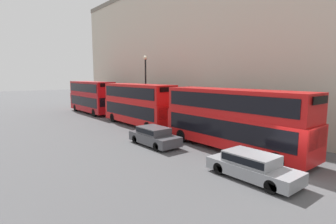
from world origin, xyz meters
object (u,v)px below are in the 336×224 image
(car_dark_sedan, at_px, (252,165))
(pedestrian, at_px, (100,105))
(bus_leading, at_px, (233,117))
(car_hatchback, at_px, (154,136))
(bus_third_in_queue, at_px, (92,96))
(bus_second_in_queue, at_px, (138,103))

(car_dark_sedan, xyz_separation_m, pedestrian, (5.80, 30.95, 0.07))
(bus_leading, distance_m, car_hatchback, 5.94)
(bus_third_in_queue, bearing_deg, car_hatchback, -99.77)
(bus_leading, xyz_separation_m, pedestrian, (2.40, 27.09, -1.59))
(bus_third_in_queue, bearing_deg, bus_leading, -90.00)
(car_dark_sedan, bearing_deg, car_hatchback, 90.00)
(bus_leading, distance_m, pedestrian, 27.25)
(car_hatchback, xyz_separation_m, pedestrian, (5.80, 22.51, 0.05))
(bus_third_in_queue, bearing_deg, car_dark_sedan, -96.88)
(bus_leading, relative_size, car_dark_sedan, 2.39)
(bus_third_in_queue, relative_size, car_hatchback, 2.31)
(bus_second_in_queue, relative_size, bus_third_in_queue, 1.01)
(bus_second_in_queue, distance_m, car_hatchback, 8.49)
(bus_second_in_queue, bearing_deg, car_hatchback, -114.11)
(car_hatchback, relative_size, pedestrian, 2.58)
(bus_leading, height_order, car_dark_sedan, bus_leading)
(pedestrian, bearing_deg, bus_third_in_queue, -130.85)
(bus_third_in_queue, distance_m, car_dark_sedan, 28.44)
(car_hatchback, height_order, pedestrian, pedestrian)
(bus_second_in_queue, height_order, pedestrian, bus_second_in_queue)
(bus_second_in_queue, relative_size, car_dark_sedan, 2.19)
(car_dark_sedan, bearing_deg, bus_third_in_queue, 83.12)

